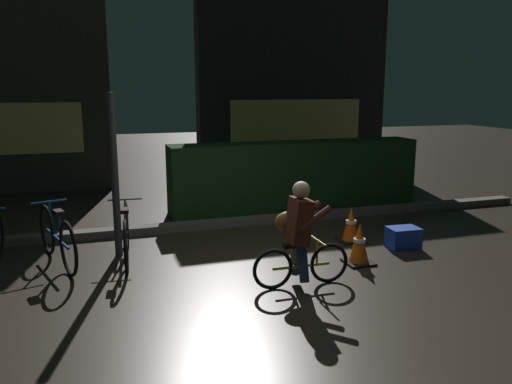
{
  "coord_description": "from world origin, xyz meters",
  "views": [
    {
      "loc": [
        -1.86,
        -5.79,
        2.29
      ],
      "look_at": [
        0.2,
        0.6,
        0.9
      ],
      "focal_mm": 35.9,
      "sensor_mm": 36.0,
      "label": 1
    }
  ],
  "objects_px": {
    "traffic_cone_near": "(359,244)",
    "cyclist": "(299,234)",
    "street_post": "(115,176)",
    "blue_crate": "(403,238)",
    "parked_bike_center_left": "(126,234)",
    "traffic_cone_far": "(351,225)",
    "parked_bike_left_mid": "(57,238)"
  },
  "relations": [
    {
      "from": "traffic_cone_near",
      "to": "cyclist",
      "type": "relative_size",
      "value": 0.44
    },
    {
      "from": "street_post",
      "to": "traffic_cone_near",
      "type": "distance_m",
      "value": 3.37
    },
    {
      "from": "street_post",
      "to": "blue_crate",
      "type": "xyz_separation_m",
      "value": [
        3.93,
        -0.9,
        -0.96
      ]
    },
    {
      "from": "parked_bike_center_left",
      "to": "street_post",
      "type": "bearing_deg",
      "value": 29.45
    },
    {
      "from": "traffic_cone_near",
      "to": "traffic_cone_far",
      "type": "distance_m",
      "value": 0.99
    },
    {
      "from": "blue_crate",
      "to": "cyclist",
      "type": "xyz_separation_m",
      "value": [
        -1.99,
        -0.86,
        0.48
      ]
    },
    {
      "from": "cyclist",
      "to": "street_post",
      "type": "bearing_deg",
      "value": 138.4
    },
    {
      "from": "parked_bike_left_mid",
      "to": "parked_bike_center_left",
      "type": "xyz_separation_m",
      "value": [
        0.87,
        -0.1,
        -0.01
      ]
    },
    {
      "from": "street_post",
      "to": "cyclist",
      "type": "height_order",
      "value": "street_post"
    },
    {
      "from": "street_post",
      "to": "parked_bike_left_mid",
      "type": "bearing_deg",
      "value": -171.88
    },
    {
      "from": "street_post",
      "to": "traffic_cone_near",
      "type": "relative_size",
      "value": 4.03
    },
    {
      "from": "parked_bike_left_mid",
      "to": "traffic_cone_far",
      "type": "bearing_deg",
      "value": -111.09
    },
    {
      "from": "traffic_cone_far",
      "to": "cyclist",
      "type": "xyz_separation_m",
      "value": [
        -1.42,
        -1.37,
        0.38
      ]
    },
    {
      "from": "traffic_cone_far",
      "to": "blue_crate",
      "type": "relative_size",
      "value": 1.2
    },
    {
      "from": "cyclist",
      "to": "traffic_cone_far",
      "type": "bearing_deg",
      "value": 44.55
    },
    {
      "from": "parked_bike_left_mid",
      "to": "cyclist",
      "type": "relative_size",
      "value": 1.34
    },
    {
      "from": "traffic_cone_near",
      "to": "blue_crate",
      "type": "relative_size",
      "value": 1.25
    },
    {
      "from": "blue_crate",
      "to": "cyclist",
      "type": "relative_size",
      "value": 0.35
    },
    {
      "from": "street_post",
      "to": "blue_crate",
      "type": "bearing_deg",
      "value": -12.9
    },
    {
      "from": "traffic_cone_far",
      "to": "cyclist",
      "type": "bearing_deg",
      "value": -136.0
    },
    {
      "from": "parked_bike_left_mid",
      "to": "traffic_cone_far",
      "type": "height_order",
      "value": "parked_bike_left_mid"
    },
    {
      "from": "parked_bike_center_left",
      "to": "parked_bike_left_mid",
      "type": "bearing_deg",
      "value": 87.97
    },
    {
      "from": "traffic_cone_far",
      "to": "cyclist",
      "type": "distance_m",
      "value": 2.01
    },
    {
      "from": "street_post",
      "to": "parked_bike_center_left",
      "type": "distance_m",
      "value": 0.79
    },
    {
      "from": "traffic_cone_far",
      "to": "blue_crate",
      "type": "bearing_deg",
      "value": -41.94
    },
    {
      "from": "traffic_cone_far",
      "to": "cyclist",
      "type": "height_order",
      "value": "cyclist"
    },
    {
      "from": "blue_crate",
      "to": "cyclist",
      "type": "bearing_deg",
      "value": -156.74
    },
    {
      "from": "cyclist",
      "to": "parked_bike_left_mid",
      "type": "bearing_deg",
      "value": 149.29
    },
    {
      "from": "traffic_cone_near",
      "to": "traffic_cone_far",
      "type": "height_order",
      "value": "traffic_cone_near"
    },
    {
      "from": "parked_bike_left_mid",
      "to": "traffic_cone_near",
      "type": "height_order",
      "value": "parked_bike_left_mid"
    },
    {
      "from": "parked_bike_left_mid",
      "to": "street_post",
      "type": "bearing_deg",
      "value": -99.14
    },
    {
      "from": "parked_bike_center_left",
      "to": "traffic_cone_near",
      "type": "bearing_deg",
      "value": -106.19
    }
  ]
}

